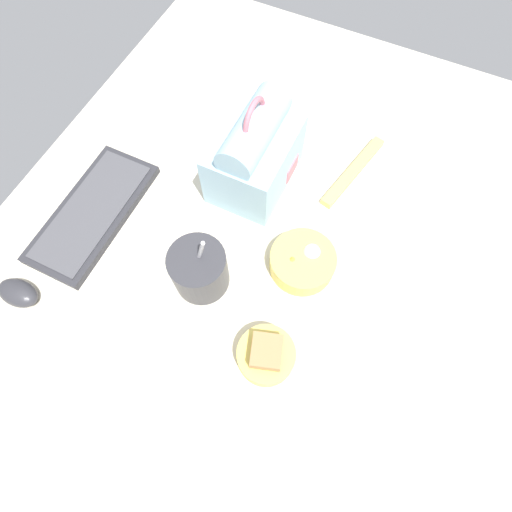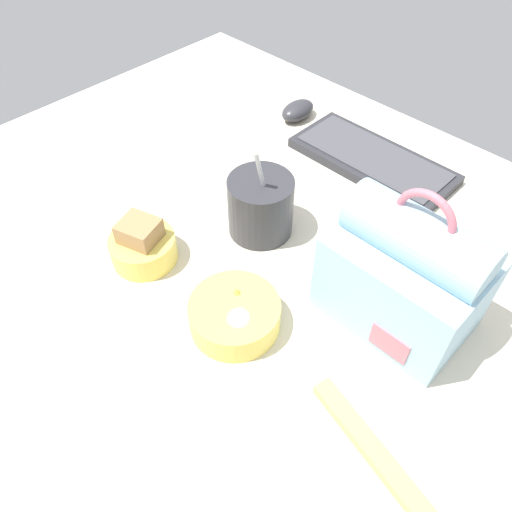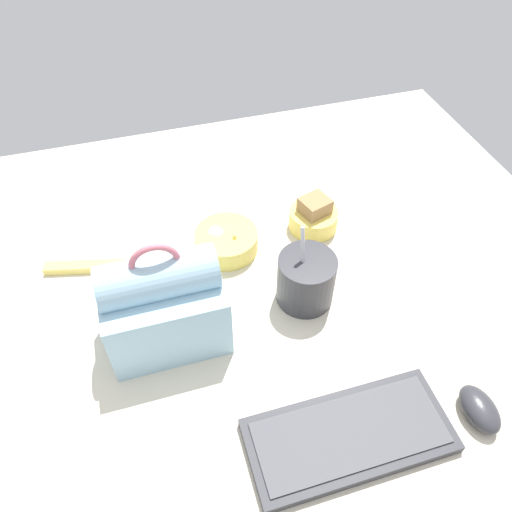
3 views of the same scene
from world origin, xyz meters
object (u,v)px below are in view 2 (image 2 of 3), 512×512
Objects in this scene: keyboard at (372,160)px; computer_mouse at (298,110)px; bento_bowl_sandwich at (143,246)px; soup_cup at (261,205)px; chopstick_case at (378,457)px; bento_bowl_snacks at (235,314)px; lunch_bag at (406,274)px.

computer_mouse is at bearing 174.02° from keyboard.
soup_cup is at bearing 64.38° from bento_bowl_sandwich.
keyboard is at bearing -5.98° from computer_mouse.
chopstick_case is at bearing -41.44° from computer_mouse.
bento_bowl_sandwich is (-8.39, -17.49, -2.41)cm from soup_cup.
keyboard is 56.33cm from chopstick_case.
chopstick_case is at bearing -26.43° from soup_cup.
soup_cup is 19.79cm from bento_bowl_snacks.
soup_cup reaches higher than bento_bowl_sandwich.
lunch_bag is at bearing 119.21° from chopstick_case.
lunch_bag reaches higher than keyboard.
computer_mouse is at bearing 101.26° from bento_bowl_sandwich.
computer_mouse is (-9.39, 47.16, -1.02)cm from bento_bowl_sandwich.
lunch_bag is 39.11cm from bento_bowl_sandwich.
bento_bowl_snacks reaches higher than chopstick_case.
keyboard is 20.92cm from computer_mouse.
lunch_bag is 52.48cm from computer_mouse.
computer_mouse is at bearing 121.92° from bento_bowl_snacks.
computer_mouse is (-17.78, 29.67, -3.43)cm from soup_cup.
lunch_bag is 25.86cm from soup_cup.
keyboard is 27.98cm from soup_cup.
bento_bowl_sandwich is at bearing -104.23° from keyboard.
bento_bowl_snacks is (7.84, -43.79, 1.35)cm from keyboard.
bento_bowl_snacks is at bearing 176.14° from chopstick_case.
chopstick_case is (33.21, -45.50, -0.22)cm from keyboard.
computer_mouse is (-20.80, 2.18, 0.81)cm from keyboard.
soup_cup is at bearing -59.07° from computer_mouse.
bento_bowl_snacks is (10.86, -16.30, -2.88)cm from soup_cup.
lunch_bag reaches higher than soup_cup.
bento_bowl_snacks is (19.24, 1.19, -0.48)cm from bento_bowl_sandwich.
bento_bowl_sandwich is (-11.40, -44.98, 1.83)cm from keyboard.
lunch_bag is at bearing -33.49° from computer_mouse.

